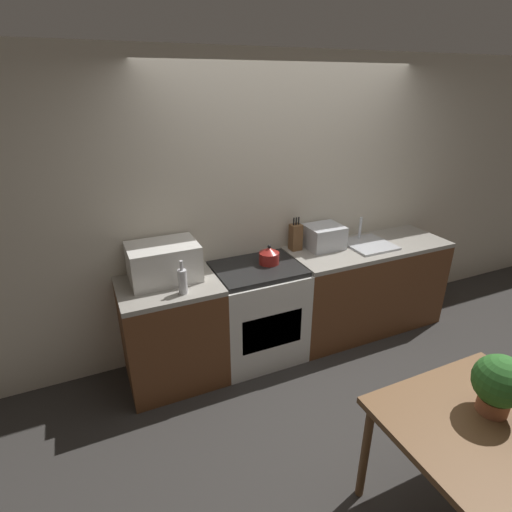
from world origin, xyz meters
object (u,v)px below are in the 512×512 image
bottle (183,281)px  toaster_oven (324,237)px  kettle (269,256)px  stove_range (258,312)px  dining_table (478,432)px  microwave (164,262)px

bottle → toaster_oven: 1.48m
kettle → toaster_oven: (0.63, 0.11, 0.03)m
kettle → bottle: 0.85m
stove_range → dining_table: size_ratio=0.91×
kettle → toaster_oven: bearing=10.2°
kettle → microwave: bearing=175.4°
stove_range → microwave: (-0.77, 0.10, 0.60)m
kettle → bottle: bottle is taller
stove_range → kettle: 0.54m
dining_table → stove_range: bearing=103.0°
stove_range → dining_table: (0.43, -1.87, 0.21)m
stove_range → microwave: 0.98m
stove_range → bottle: bearing=-164.4°
microwave → toaster_oven: microwave is taller
dining_table → bottle: bearing=124.0°
stove_range → bottle: bottle is taller
stove_range → dining_table: bearing=-77.0°
kettle → dining_table: size_ratio=0.18×
microwave → kettle: bearing=-4.6°
kettle → microwave: (-0.89, 0.07, 0.07)m
stove_range → kettle: size_ratio=5.14×
kettle → toaster_oven: toaster_oven is taller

